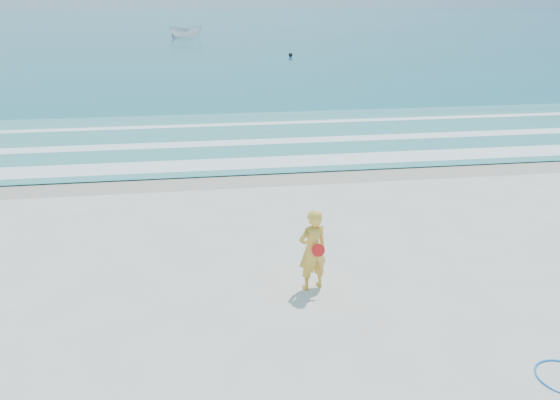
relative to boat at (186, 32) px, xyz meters
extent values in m
plane|color=silver|center=(2.55, -68.05, -0.88)|extent=(400.00, 400.00, 0.00)
cube|color=#B2A893|center=(2.55, -59.05, -0.88)|extent=(400.00, 2.40, 0.00)
cube|color=#19727F|center=(2.55, 36.95, -0.86)|extent=(400.00, 190.00, 0.04)
cube|color=#59B7AD|center=(2.55, -54.05, -0.83)|extent=(400.00, 10.00, 0.01)
cube|color=white|center=(2.55, -57.75, -0.83)|extent=(400.00, 1.40, 0.01)
cube|color=white|center=(2.55, -54.85, -0.83)|extent=(400.00, 0.90, 0.01)
cube|color=white|center=(2.55, -51.55, -0.83)|extent=(400.00, 0.60, 0.01)
imported|color=white|center=(0.00, 0.00, 0.00)|extent=(4.44, 1.92, 1.68)
sphere|color=black|center=(10.11, -24.14, -0.64)|extent=(0.39, 0.39, 0.39)
imported|color=gold|center=(3.61, -66.65, -0.01)|extent=(0.73, 0.59, 1.75)
cylinder|color=red|center=(3.69, -66.83, 0.07)|extent=(0.27, 0.08, 0.27)
camera|label=1|loc=(1.51, -76.49, 4.93)|focal=35.00mm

